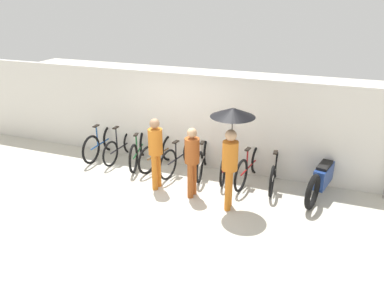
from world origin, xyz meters
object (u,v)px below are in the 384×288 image
object	(u,v)px
parked_bicycle_0	(102,143)
parked_bicycle_3	(159,153)
parked_bicycle_5	(203,158)
parked_bicycle_7	(250,166)
pedestrian_center	(192,157)
parked_bicycle_6	(226,163)
motorcycle	(323,177)
parked_bicycle_8	(274,171)
pedestrian_trailing	(232,134)
parked_bicycle_4	(180,156)
pedestrian_leading	(156,148)
parked_bicycle_1	(121,146)
parked_bicycle_2	(139,150)

from	to	relation	value
parked_bicycle_0	parked_bicycle_3	size ratio (longest dim) A/B	1.04
parked_bicycle_5	parked_bicycle_7	size ratio (longest dim) A/B	0.96
pedestrian_center	parked_bicycle_6	bearing A→B (deg)	72.34
parked_bicycle_5	motorcycle	size ratio (longest dim) A/B	0.81
parked_bicycle_5	parked_bicycle_8	size ratio (longest dim) A/B	1.03
motorcycle	parked_bicycle_5	bearing A→B (deg)	101.56
parked_bicycle_8	pedestrian_center	distance (m)	2.03
pedestrian_center	motorcycle	xyz separation A→B (m)	(2.68, 1.08, -0.50)
parked_bicycle_3	pedestrian_trailing	world-z (taller)	pedestrian_trailing
parked_bicycle_4	pedestrian_trailing	bearing A→B (deg)	-118.60
parked_bicycle_0	pedestrian_leading	bearing A→B (deg)	-117.43
parked_bicycle_6	motorcycle	distance (m)	2.24
parked_bicycle_0	parked_bicycle_5	distance (m)	2.93
parked_bicycle_0	pedestrian_center	distance (m)	3.34
parked_bicycle_5	parked_bicycle_6	xyz separation A→B (m)	(0.59, -0.01, -0.03)
pedestrian_trailing	parked_bicycle_5	bearing A→B (deg)	121.21
parked_bicycle_1	parked_bicycle_7	world-z (taller)	parked_bicycle_1
pedestrian_center	parked_bicycle_1	bearing A→B (deg)	157.17
pedestrian_leading	pedestrian_center	size ratio (longest dim) A/B	1.06
motorcycle	pedestrian_leading	bearing A→B (deg)	119.64
parked_bicycle_5	pedestrian_center	world-z (taller)	pedestrian_center
parked_bicycle_5	pedestrian_trailing	size ratio (longest dim) A/B	0.82
pedestrian_leading	parked_bicycle_8	bearing A→B (deg)	23.78
parked_bicycle_3	parked_bicycle_8	size ratio (longest dim) A/B	0.98
parked_bicycle_1	parked_bicycle_5	distance (m)	2.35
pedestrian_leading	parked_bicycle_1	bearing A→B (deg)	145.57
parked_bicycle_2	pedestrian_leading	bearing A→B (deg)	-150.33
pedestrian_trailing	parked_bicycle_6	bearing A→B (deg)	101.93
parked_bicycle_6	parked_bicycle_8	distance (m)	1.18
parked_bicycle_4	parked_bicycle_8	bearing A→B (deg)	-80.92
parked_bicycle_6	pedestrian_center	bearing A→B (deg)	152.20
parked_bicycle_6	pedestrian_leading	xyz separation A→B (m)	(-1.33, -1.11, 0.62)
parked_bicycle_8	pedestrian_leading	size ratio (longest dim) A/B	1.02
parked_bicycle_4	pedestrian_leading	distance (m)	1.21
parked_bicycle_1	motorcycle	bearing A→B (deg)	-89.23
parked_bicycle_4	motorcycle	world-z (taller)	parked_bicycle_4
parked_bicycle_2	motorcycle	size ratio (longest dim) A/B	0.82
parked_bicycle_5	pedestrian_trailing	world-z (taller)	pedestrian_trailing
parked_bicycle_4	parked_bicycle_6	size ratio (longest dim) A/B	1.11
parked_bicycle_4	pedestrian_trailing	world-z (taller)	pedestrian_trailing
pedestrian_trailing	pedestrian_center	bearing A→B (deg)	164.44
parked_bicycle_2	pedestrian_trailing	size ratio (longest dim) A/B	0.84
parked_bicycle_3	parked_bicycle_4	distance (m)	0.59
parked_bicycle_3	parked_bicycle_7	xyz separation A→B (m)	(2.35, 0.00, 0.02)
parked_bicycle_2	parked_bicycle_5	world-z (taller)	parked_bicycle_2
parked_bicycle_5	pedestrian_leading	bearing A→B (deg)	137.93
parked_bicycle_0	parked_bicycle_3	xyz separation A→B (m)	(1.76, -0.04, -0.02)
parked_bicycle_8	parked_bicycle_1	bearing A→B (deg)	85.74
parked_bicycle_2	parked_bicycle_8	bearing A→B (deg)	-104.45
parked_bicycle_2	motorcycle	world-z (taller)	parked_bicycle_2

